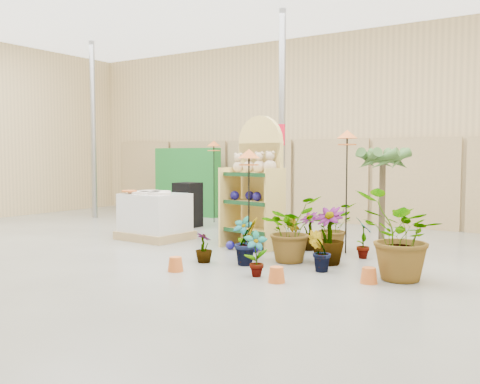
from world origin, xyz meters
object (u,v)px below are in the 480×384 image
(pallet_stack, at_px, (155,216))
(bird_table_front, at_px, (249,157))
(display_shelf, at_px, (257,187))
(potted_plant_2, at_px, (290,229))

(pallet_stack, height_order, bird_table_front, bird_table_front)
(pallet_stack, bearing_deg, display_shelf, 13.13)
(bird_table_front, bearing_deg, pallet_stack, 163.60)
(potted_plant_2, bearing_deg, display_shelf, 142.19)
(pallet_stack, bearing_deg, bird_table_front, -12.95)
(display_shelf, distance_m, potted_plant_2, 1.50)
(bird_table_front, height_order, potted_plant_2, bird_table_front)
(pallet_stack, distance_m, bird_table_front, 2.96)
(display_shelf, xyz_separation_m, pallet_stack, (-2.08, -0.36, -0.61))
(pallet_stack, relative_size, potted_plant_2, 1.31)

